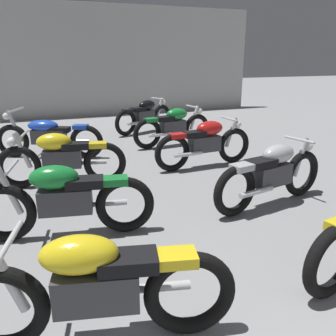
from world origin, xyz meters
The scene contains 9 objects.
back_wall centered at (0.00, 12.93, 1.80)m, with size 12.57×0.24×3.60m, color #B2B2AD.
motorcycle_left_row_1 centered at (-1.33, 2.74, 0.46)m, with size 1.94×0.65×0.88m.
motorcycle_left_row_2 centered at (-1.36, 4.41, 0.46)m, with size 1.95×0.59×0.88m.
motorcycle_left_row_3 centered at (-1.24, 6.14, 0.46)m, with size 1.95×0.58×0.88m.
motorcycle_left_row_4 centered at (-1.34, 7.89, 0.45)m, with size 2.03×1.05×0.97m.
motorcycle_right_row_2 centered at (1.33, 4.32, 0.46)m, with size 1.95×0.63×0.88m.
motorcycle_right_row_3 centered at (1.29, 6.22, 0.46)m, with size 1.97×0.48×0.88m.
motorcycle_right_row_4 centered at (1.37, 7.94, 0.46)m, with size 1.97×0.57×0.88m.
motorcycle_right_row_5 centered at (1.22, 9.61, 0.46)m, with size 1.84×0.92×0.88m.
Camera 1 is at (-1.60, 0.67, 1.96)m, focal length 37.51 mm.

